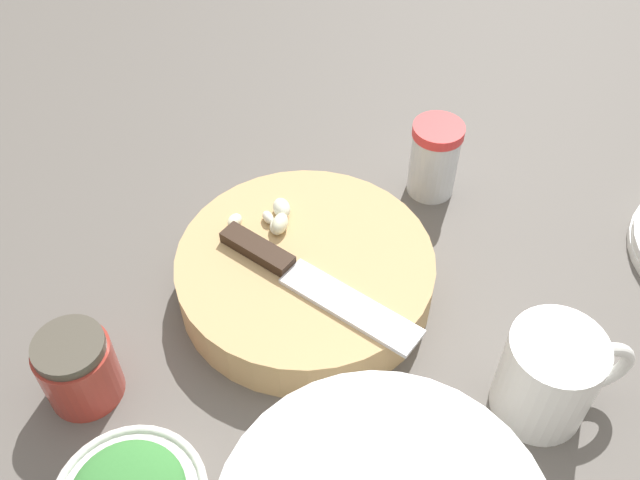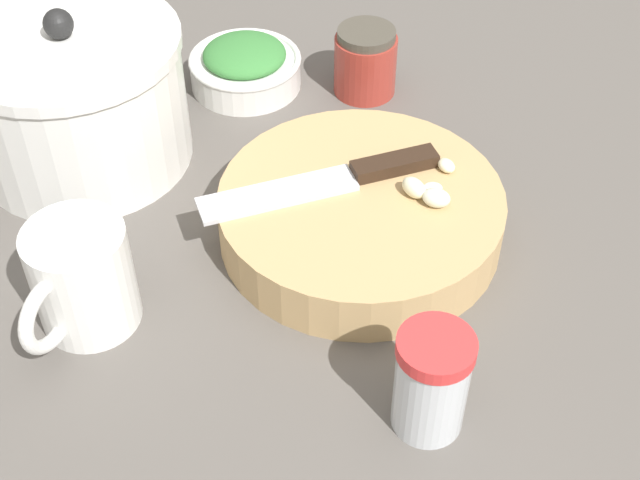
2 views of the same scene
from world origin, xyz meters
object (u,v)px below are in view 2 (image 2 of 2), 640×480
at_px(cutting_board, 355,215).
at_px(garlic_cloves, 422,188).
at_px(stock_pot, 71,99).
at_px(coffee_mug, 75,280).
at_px(honey_jar, 361,62).
at_px(herb_bowl, 241,66).
at_px(chef_knife, 330,179).
at_px(spice_jar, 425,382).

bearing_deg(cutting_board, garlic_cloves, -90.98).
bearing_deg(stock_pot, coffee_mug, -170.58).
distance_m(garlic_cloves, stock_pot, 0.35).
bearing_deg(stock_pot, cutting_board, -115.04).
bearing_deg(garlic_cloves, honey_jar, 9.41).
xyz_separation_m(honey_jar, stock_pot, (-0.11, 0.29, 0.03)).
relative_size(garlic_cloves, honey_jar, 0.95).
relative_size(herb_bowl, coffee_mug, 1.08).
height_order(chef_knife, herb_bowl, chef_knife).
bearing_deg(herb_bowl, cutting_board, -155.52).
distance_m(garlic_cloves, coffee_mug, 0.31).
distance_m(chef_knife, coffee_mug, 0.24).
xyz_separation_m(garlic_cloves, spice_jar, (-0.21, 0.02, -0.01)).
xyz_separation_m(spice_jar, honey_jar, (0.44, 0.02, -0.01)).
xyz_separation_m(herb_bowl, stock_pot, (-0.12, 0.16, 0.04)).
relative_size(spice_jar, coffee_mug, 0.81).
height_order(cutting_board, chef_knife, chef_knife).
relative_size(chef_knife, coffee_mug, 1.93).
bearing_deg(spice_jar, honey_jar, 2.49).
relative_size(cutting_board, coffee_mug, 2.25).
height_order(coffee_mug, honey_jar, coffee_mug).
bearing_deg(cutting_board, honey_jar, -4.78).
bearing_deg(herb_bowl, coffee_mug, 160.48).
height_order(garlic_cloves, herb_bowl, garlic_cloves).
bearing_deg(chef_knife, stock_pot, 48.66).
height_order(chef_knife, spice_jar, spice_jar).
relative_size(garlic_cloves, stock_pot, 0.33).
bearing_deg(cutting_board, herb_bowl, 24.48).
bearing_deg(herb_bowl, honey_jar, -96.24).
bearing_deg(honey_jar, coffee_mug, 142.34).
relative_size(coffee_mug, honey_jar, 1.52).
xyz_separation_m(garlic_cloves, stock_pot, (0.13, 0.33, 0.01)).
distance_m(coffee_mug, honey_jar, 0.42).
relative_size(cutting_board, stock_pot, 1.18).
xyz_separation_m(chef_knife, coffee_mug, (-0.11, 0.21, -0.01)).
bearing_deg(garlic_cloves, chef_knife, 77.20).
xyz_separation_m(cutting_board, garlic_cloves, (-0.00, -0.06, 0.03)).
distance_m(cutting_board, garlic_cloves, 0.07).
xyz_separation_m(coffee_mug, honey_jar, (0.33, -0.25, -0.01)).
height_order(garlic_cloves, coffee_mug, coffee_mug).
bearing_deg(garlic_cloves, herb_bowl, 34.53).
bearing_deg(cutting_board, spice_jar, -169.40).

